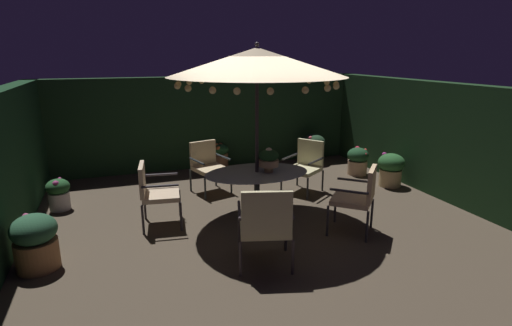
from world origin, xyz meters
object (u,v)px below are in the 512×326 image
object	(u,v)px
patio_chair_northeast	(208,163)
potted_plant_left_near	(221,155)
centerpiece_planter	(269,158)
potted_plant_back_center	(358,160)
potted_plant_left_far	(58,193)
patio_chair_southeast	(265,223)
potted_plant_back_left	(35,241)
potted_plant_back_right	(313,148)
patio_dining_table	(257,180)
potted_plant_front_corner	(391,168)
patio_umbrella	(257,62)
patio_chair_east	(154,190)
patio_chair_north	(306,163)
patio_chair_south	(359,195)

from	to	relation	value
patio_chair_northeast	potted_plant_left_near	size ratio (longest dim) A/B	1.65
patio_chair_northeast	potted_plant_left_near	xyz separation A→B (m)	(0.63, 1.46, -0.24)
centerpiece_planter	potted_plant_back_center	size ratio (longest dim) A/B	0.67
patio_chair_northeast	potted_plant_left_far	distance (m)	2.58
patio_chair_southeast	potted_plant_back_left	world-z (taller)	patio_chair_southeast
potted_plant_left_far	potted_plant_back_right	distance (m)	5.54
potted_plant_back_left	potted_plant_back_center	world-z (taller)	potted_plant_back_left
centerpiece_planter	patio_chair_northeast	distance (m)	1.75
potted_plant_left_near	potted_plant_back_right	distance (m)	2.21
patio_chair_southeast	potted_plant_left_near	distance (m)	4.55
patio_dining_table	potted_plant_left_near	bearing A→B (deg)	86.51
centerpiece_planter	potted_plant_back_right	world-z (taller)	centerpiece_planter
patio_chair_southeast	potted_plant_front_corner	xyz separation A→B (m)	(3.44, 2.14, -0.23)
patio_chair_southeast	potted_plant_front_corner	size ratio (longest dim) A/B	1.59
patio_umbrella	centerpiece_planter	bearing A→B (deg)	-21.88
patio_umbrella	potted_plant_back_left	size ratio (longest dim) A/B	3.88
potted_plant_back_right	patio_chair_east	bearing A→B (deg)	-147.75
patio_chair_southeast	potted_plant_left_far	bearing A→B (deg)	131.49
patio_chair_northeast	potted_plant_back_right	bearing A→B (deg)	22.50
patio_umbrella	patio_chair_northeast	bearing A→B (deg)	106.61
patio_umbrella	potted_plant_back_right	size ratio (longest dim) A/B	3.84
potted_plant_back_center	patio_umbrella	bearing A→B (deg)	-151.89
patio_umbrella	potted_plant_left_near	bearing A→B (deg)	86.51
centerpiece_planter	potted_plant_left_far	distance (m)	3.57
patio_dining_table	patio_chair_north	size ratio (longest dim) A/B	1.72
patio_chair_north	potted_plant_back_right	world-z (taller)	patio_chair_north
patio_chair_northeast	patio_chair_east	bearing A→B (deg)	-130.21
patio_chair_south	potted_plant_back_center	size ratio (longest dim) A/B	1.70
patio_dining_table	patio_umbrella	distance (m)	1.79
patio_chair_southeast	potted_plant_back_left	size ratio (longest dim) A/B	1.50
patio_dining_table	potted_plant_back_center	bearing A→B (deg)	28.11
patio_chair_southeast	potted_plant_back_left	bearing A→B (deg)	161.16
patio_chair_south	patio_chair_northeast	bearing A→B (deg)	122.46
patio_chair_southeast	potted_plant_left_far	world-z (taller)	patio_chair_southeast
potted_plant_left_far	patio_chair_south	bearing A→B (deg)	-30.22
patio_chair_southeast	potted_plant_back_center	xyz separation A→B (m)	(3.28, 3.05, -0.28)
patio_umbrella	patio_chair_north	world-z (taller)	patio_umbrella
patio_chair_east	potted_plant_left_far	world-z (taller)	patio_chair_east
patio_chair_southeast	potted_plant_back_left	xyz separation A→B (m)	(-2.62, 0.89, -0.23)
patio_umbrella	potted_plant_back_center	world-z (taller)	patio_umbrella
potted_plant_back_left	potted_plant_left_far	bearing A→B (deg)	89.09
patio_chair_north	patio_chair_southeast	distance (m)	2.99
patio_chair_south	potted_plant_back_right	world-z (taller)	patio_chair_south
potted_plant_back_left	patio_chair_south	bearing A→B (deg)	-5.56
potted_plant_front_corner	potted_plant_back_left	xyz separation A→B (m)	(-6.06, -1.25, 0.00)
patio_umbrella	potted_plant_left_far	bearing A→B (deg)	155.19
patio_chair_northeast	potted_plant_back_left	world-z (taller)	patio_chair_northeast
potted_plant_back_center	potted_plant_front_corner	bearing A→B (deg)	-79.92
patio_chair_east	patio_chair_north	bearing A→B (deg)	14.06
patio_chair_northeast	patio_chair_east	distance (m)	1.72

